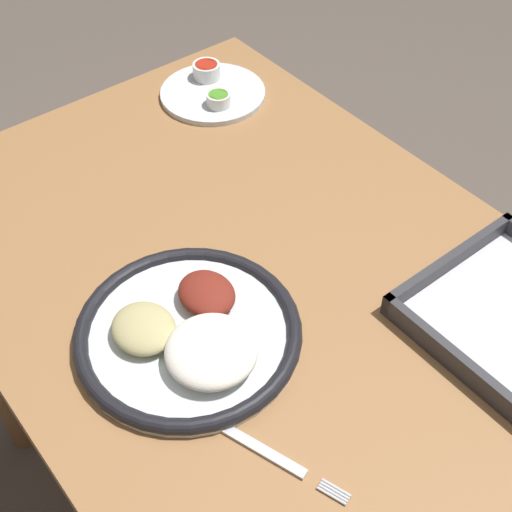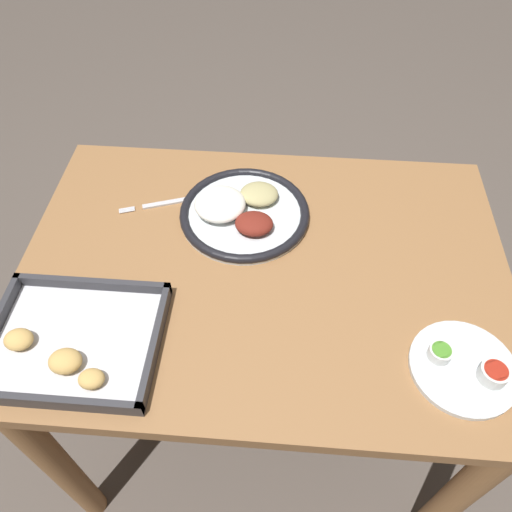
# 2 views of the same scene
# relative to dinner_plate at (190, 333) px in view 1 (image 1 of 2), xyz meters

# --- Properties ---
(ground_plane) EXTENTS (8.00, 8.00, 0.00)m
(ground_plane) POSITION_rel_dinner_plate_xyz_m (-0.06, 0.14, -0.77)
(ground_plane) COLOR #564C44
(dining_table) EXTENTS (1.00, 0.72, 0.76)m
(dining_table) POSITION_rel_dinner_plate_xyz_m (-0.06, 0.14, -0.15)
(dining_table) COLOR olive
(dining_table) RESTS_ON ground_plane
(dinner_plate) EXTENTS (0.29, 0.29, 0.05)m
(dinner_plate) POSITION_rel_dinner_plate_xyz_m (0.00, 0.00, 0.00)
(dinner_plate) COLOR silver
(dinner_plate) RESTS_ON dining_table
(fork) EXTENTS (0.19, 0.07, 0.00)m
(fork) POSITION_rel_dinner_plate_xyz_m (0.18, -0.03, -0.01)
(fork) COLOR silver
(fork) RESTS_ON dining_table
(saucer_plate) EXTENTS (0.19, 0.19, 0.04)m
(saucer_plate) POSITION_rel_dinner_plate_xyz_m (-0.42, 0.34, -0.00)
(saucer_plate) COLOR silver
(saucer_plate) RESTS_ON dining_table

